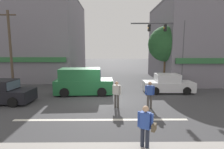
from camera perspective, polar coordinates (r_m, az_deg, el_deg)
The scene contains 15 objects.
ground_plane at distance 12.64m, azimuth -2.84°, elevation -8.47°, with size 120.00×120.00×0.00m, color #3D3D3F.
lane_marking_stripe at distance 9.33m, azimuth -3.70°, elevation -14.54°, with size 9.00×0.24×0.01m, color silver.
building_left_block at distance 26.24m, azimuth -25.06°, elevation 10.51°, with size 12.91×11.77×10.16m.
building_right_corner at distance 24.09m, azimuth 29.76°, elevation 9.04°, with size 12.75×10.05×8.93m.
street_tree at distance 18.76m, azimuth 17.21°, elevation 9.45°, with size 3.59×3.59×5.99m.
utility_pole_near_left at distance 18.42m, azimuth -30.22°, elevation 7.21°, with size 1.40×0.22×7.06m.
utility_pole_far_right at distance 23.07m, azimuth 18.85°, elevation 9.09°, with size 1.40×0.22×8.09m.
traffic_light_mast at distance 17.02m, azimuth 19.13°, elevation 9.56°, with size 4.89×0.26×6.20m.
sedan_parked_curbside at distance 15.58m, azimuth 17.75°, elevation -3.01°, with size 4.13×1.95×1.58m.
van_crossing_leftbound at distance 14.40m, azimuth -9.42°, elevation -2.42°, with size 4.67×2.19×2.11m.
sedan_crossing_center at distance 19.96m, azimuth -6.36°, elevation -0.34°, with size 2.12×4.22×1.58m.
sedan_crossing_rightbound at distance 14.07m, azimuth -32.32°, elevation -5.03°, with size 4.21×2.10×1.58m.
pedestrian_foreground_with_bag at distance 6.46m, azimuth 10.99°, elevation -16.13°, with size 0.63×0.53×1.67m.
pedestrian_mid_crossing at distance 10.98m, azimuth 12.20°, elevation -6.05°, with size 0.56×0.28×1.67m.
pedestrian_far_side at distance 10.84m, azimuth 1.55°, elevation -6.04°, with size 0.52×0.35×1.67m.
Camera 1 is at (0.49, -12.11, 3.57)m, focal length 28.00 mm.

